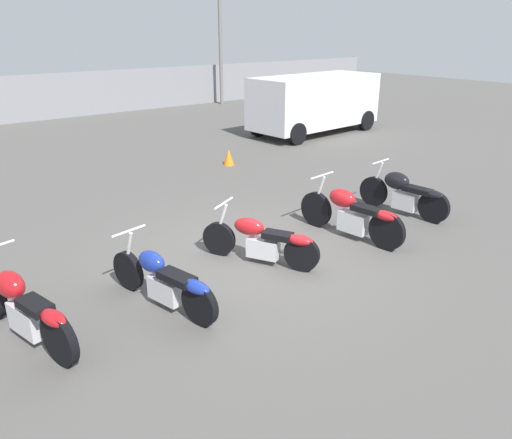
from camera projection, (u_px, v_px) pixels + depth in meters
name	position (u px, v px, depth m)	size (l,w,h in m)	color
ground_plane	(257.00, 257.00, 8.20)	(60.00, 60.00, 0.00)	#514F4C
fence_back	(9.00, 100.00, 19.18)	(40.00, 0.04, 1.80)	gray
motorcycle_slot_0	(23.00, 308.00, 5.89)	(0.82, 2.18, 1.00)	black
motorcycle_slot_1	(164.00, 281.00, 6.61)	(0.69, 2.00, 0.94)	black
motorcycle_slot_2	(262.00, 241.00, 7.86)	(1.07, 1.82, 0.93)	black
motorcycle_slot_3	(352.00, 214.00, 8.80)	(0.64, 2.17, 1.03)	black
motorcycle_slot_4	(404.00, 193.00, 9.92)	(0.59, 1.98, 0.99)	black
parked_van	(315.00, 101.00, 17.34)	(4.95, 2.30, 1.98)	silver
traffic_cone_near	(229.00, 157.00, 13.56)	(0.29, 0.29, 0.44)	orange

